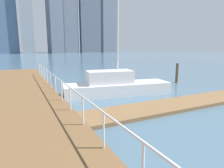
% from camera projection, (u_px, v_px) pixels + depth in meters
% --- Properties ---
extents(ground_plane, '(300.00, 300.00, 0.00)m').
position_uv_depth(ground_plane, '(79.00, 81.00, 18.57)').
color(ground_plane, slate).
extents(floating_dock, '(14.74, 2.00, 0.18)m').
position_uv_depth(floating_dock, '(193.00, 102.00, 11.18)').
color(floating_dock, olive).
rests_on(floating_dock, ground_plane).
extents(boardwalk_railing, '(0.06, 28.08, 1.08)m').
position_uv_depth(boardwalk_railing, '(76.00, 96.00, 7.72)').
color(boardwalk_railing, white).
rests_on(boardwalk_railing, boardwalk).
extents(dock_piling_0, '(0.25, 0.25, 1.80)m').
position_uv_depth(dock_piling_0, '(177.00, 73.00, 17.62)').
color(dock_piling_0, brown).
rests_on(dock_piling_0, ground_plane).
extents(moored_boat_0, '(7.47, 3.08, 6.25)m').
position_uv_depth(moored_boat_0, '(115.00, 85.00, 13.14)').
color(moored_boat_0, white).
rests_on(moored_boat_0, ground_plane).
extents(skyline_tower_3, '(7.27, 11.44, 48.49)m').
position_uv_depth(skyline_tower_3, '(26.00, 11.00, 110.88)').
color(skyline_tower_3, '#8C939E').
rests_on(skyline_tower_3, ground_plane).
extents(skyline_tower_4, '(8.38, 11.16, 45.58)m').
position_uv_depth(skyline_tower_4, '(54.00, 14.00, 114.10)').
color(skyline_tower_4, slate).
rests_on(skyline_tower_4, ground_plane).
extents(skyline_tower_5, '(9.88, 11.41, 38.10)m').
position_uv_depth(skyline_tower_5, '(70.00, 25.00, 133.08)').
color(skyline_tower_5, slate).
rests_on(skyline_tower_5, ground_plane).
extents(skyline_tower_6, '(14.54, 7.50, 65.00)m').
position_uv_depth(skyline_tower_6, '(90.00, 5.00, 132.52)').
color(skyline_tower_6, slate).
rests_on(skyline_tower_6, ground_plane).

